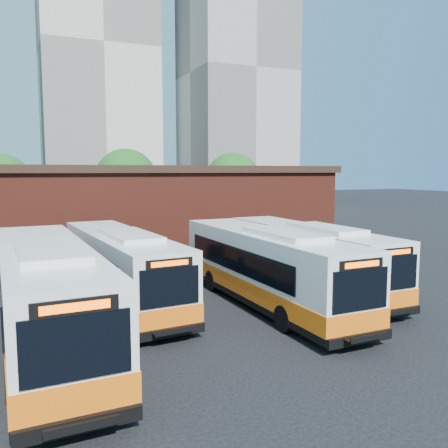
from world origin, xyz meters
name	(u,v)px	position (x,y,z in m)	size (l,w,h in m)	color
ground	(253,326)	(0.00, 0.00, 0.00)	(220.00, 220.00, 0.00)	black
bus_west	(47,299)	(-7.47, 0.73, 1.69)	(3.50, 13.78, 3.72)	white
bus_midwest	(121,270)	(-4.09, 5.28, 1.55)	(3.69, 12.68, 3.41)	white
bus_mideast	(266,270)	(1.85, 2.38, 1.61)	(3.08, 13.06, 3.53)	white
bus_east	(307,260)	(5.07, 4.00, 1.55)	(2.93, 12.62, 3.42)	white
transit_worker	(334,318)	(1.88, -2.65, 0.83)	(0.61, 0.40, 1.67)	black
depot_building	(137,207)	(0.00, 20.00, 3.26)	(28.60, 12.60, 6.40)	maroon
tree_mid	(126,180)	(2.00, 34.00, 5.08)	(6.56, 6.56, 8.36)	#382314
tree_east	(233,182)	(13.00, 31.00, 4.83)	(6.24, 6.24, 7.96)	#382314
tower_center	(96,51)	(7.00, 86.00, 30.34)	(22.00, 20.00, 61.20)	beige
tower_right	(235,74)	(30.00, 68.00, 24.34)	(18.00, 18.00, 49.20)	#A8A19A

